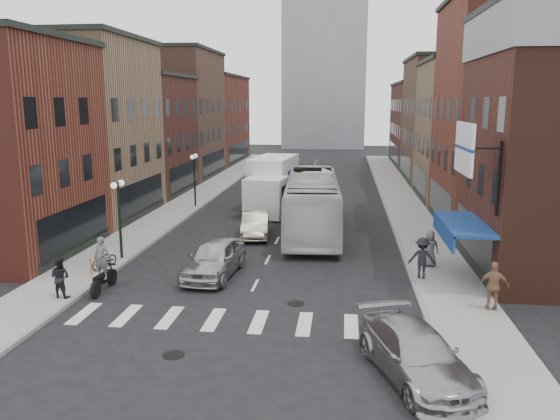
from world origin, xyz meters
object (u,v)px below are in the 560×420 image
object	(u,v)px
streetlamp_far	(194,170)
parked_bicycle	(105,260)
bike_rack	(94,265)
sedan_left_near	(214,258)
ped_right_c	(430,248)
billboard_sign	(466,150)
sedan_left_far	(255,224)
motorcycle_rider	(102,266)
ped_right_a	(422,258)
transit_bus	(312,203)
curb_car	(416,354)
ped_right_b	(494,286)
ped_left_solo	(60,277)
box_truck	(272,185)
streetlamp_near	(119,205)

from	to	relation	value
streetlamp_far	parked_bicycle	size ratio (longest dim) A/B	2.59
bike_rack	sedan_left_near	size ratio (longest dim) A/B	0.16
streetlamp_far	ped_right_c	size ratio (longest dim) A/B	2.30
billboard_sign	sedan_left_far	xyz separation A→B (m)	(-10.02, 9.36, -5.40)
sedan_left_far	sedan_left_near	bearing A→B (deg)	-101.71
motorcycle_rider	ped_right_a	distance (m)	14.04
transit_bus	curb_car	distance (m)	18.47
ped_right_b	transit_bus	bearing A→B (deg)	-48.98
sedan_left_near	ped_left_solo	bearing A→B (deg)	-139.88
bike_rack	sedan_left_near	bearing A→B (deg)	8.56
sedan_left_far	ped_right_c	size ratio (longest dim) A/B	2.49
motorcycle_rider	ped_right_a	world-z (taller)	motorcycle_rider
transit_bus	sedan_left_near	xyz separation A→B (m)	(-3.97, -9.27, -0.98)
box_truck	transit_bus	size ratio (longest dim) A/B	0.69
bike_rack	billboard_sign	bearing A→B (deg)	-2.83
streetlamp_near	parked_bicycle	size ratio (longest dim) A/B	2.59
bike_rack	ped_right_c	distance (m)	15.92
ped_left_solo	ped_right_b	distance (m)	17.15
transit_bus	sedan_left_near	world-z (taller)	transit_bus
curb_car	sedan_left_far	bearing A→B (deg)	94.92
sedan_left_near	curb_car	distance (m)	11.90
billboard_sign	ped_right_a	xyz separation A→B (m)	(-1.19, 2.00, -5.04)
streetlamp_near	box_truck	xyz separation A→B (m)	(5.85, 14.12, -1.01)
parked_bicycle	ped_right_c	size ratio (longest dim) A/B	0.89
bike_rack	sedan_left_far	size ratio (longest dim) A/B	0.18
streetlamp_far	box_truck	xyz separation A→B (m)	(5.85, 0.12, -1.01)
parked_bicycle	ped_right_c	distance (m)	15.67
transit_bus	sedan_left_far	size ratio (longest dim) A/B	2.97
bike_rack	sedan_left_far	distance (m)	10.55
curb_car	ped_left_solo	distance (m)	14.42
ped_left_solo	sedan_left_near	bearing A→B (deg)	-136.33
ped_left_solo	ped_right_b	bearing A→B (deg)	-169.71
bike_rack	sedan_left_near	xyz separation A→B (m)	(5.51, 0.83, 0.31)
curb_car	ped_right_a	distance (m)	9.17
ped_right_c	ped_right_a	bearing A→B (deg)	70.21
streetlamp_far	motorcycle_rider	xyz separation A→B (m)	(1.10, -18.56, -1.79)
streetlamp_near	ped_right_a	xyz separation A→B (m)	(14.80, -1.50, -1.82)
streetlamp_far	bike_rack	world-z (taller)	streetlamp_far
box_truck	parked_bicycle	xyz separation A→B (m)	(-5.95, -15.90, -1.34)
billboard_sign	transit_bus	bearing A→B (deg)	121.59
streetlamp_near	bike_rack	size ratio (longest dim) A/B	5.14
transit_bus	ped_right_b	world-z (taller)	transit_bus
sedan_left_far	ped_right_c	xyz separation A→B (m)	(9.44, -5.48, 0.31)
ped_right_a	ped_left_solo	bearing A→B (deg)	25.54
sedan_left_far	parked_bicycle	distance (m)	9.75
transit_bus	parked_bicycle	distance (m)	13.19
streetlamp_far	parked_bicycle	distance (m)	15.95
streetlamp_far	ped_right_b	xyz separation A→B (m)	(16.98, -19.14, -1.81)
sedan_left_near	ped_right_b	size ratio (longest dim) A/B	2.64
bike_rack	ped_left_solo	world-z (taller)	ped_left_solo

